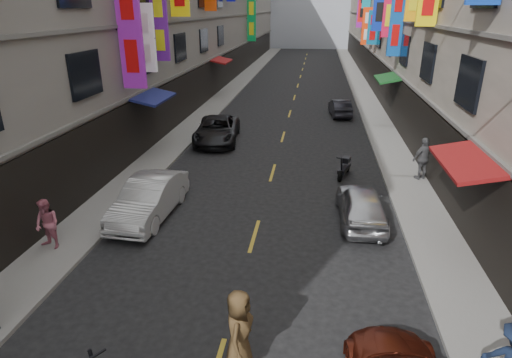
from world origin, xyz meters
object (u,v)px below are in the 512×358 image
(scooter_far_right, at_px, (344,167))
(car_left_mid, at_px, (149,198))
(pedestrian_lfar, at_px, (47,224))
(pedestrian_rfar, at_px, (423,158))
(pedestrian_crossing, at_px, (239,331))
(car_right_far, at_px, (340,108))
(car_right_mid, at_px, (361,205))
(car_left_far, at_px, (217,130))

(scooter_far_right, xyz_separation_m, car_left_mid, (-7.27, -5.08, 0.28))
(scooter_far_right, relative_size, pedestrian_lfar, 1.07)
(pedestrian_rfar, bearing_deg, pedestrian_lfar, 2.26)
(pedestrian_rfar, relative_size, pedestrian_crossing, 1.00)
(pedestrian_rfar, bearing_deg, scooter_far_right, -30.68)
(scooter_far_right, relative_size, pedestrian_crossing, 0.92)
(car_left_mid, xyz_separation_m, pedestrian_lfar, (-2.22, -2.73, 0.21))
(scooter_far_right, distance_m, pedestrian_rfar, 3.39)
(car_left_mid, distance_m, pedestrian_rfar, 11.71)
(car_left_mid, bearing_deg, pedestrian_rfar, 27.75)
(scooter_far_right, bearing_deg, car_right_far, -74.16)
(car_right_mid, bearing_deg, car_left_mid, 2.77)
(pedestrian_crossing, bearing_deg, pedestrian_lfar, 63.67)
(car_right_mid, relative_size, pedestrian_crossing, 2.04)
(car_left_mid, bearing_deg, car_right_far, 68.65)
(car_right_mid, height_order, pedestrian_crossing, pedestrian_crossing)
(car_left_far, bearing_deg, car_right_mid, -56.61)
(scooter_far_right, distance_m, car_right_far, 11.87)
(scooter_far_right, xyz_separation_m, car_left_far, (-6.93, 4.53, 0.25))
(car_left_mid, height_order, car_right_mid, car_left_mid)
(car_left_mid, bearing_deg, car_left_far, 90.63)
(scooter_far_right, xyz_separation_m, car_right_mid, (0.35, -4.40, 0.22))
(car_right_mid, height_order, pedestrian_rfar, pedestrian_rfar)
(car_left_far, bearing_deg, pedestrian_rfar, -30.17)
(scooter_far_right, xyz_separation_m, pedestrian_crossing, (-2.77, -11.63, 0.51))
(pedestrian_crossing, bearing_deg, car_left_far, 17.72)
(pedestrian_crossing, bearing_deg, car_right_far, -4.11)
(car_right_far, bearing_deg, car_left_mid, 59.83)
(scooter_far_right, relative_size, car_right_mid, 0.45)
(car_right_far, xyz_separation_m, pedestrian_rfar, (3.05, -11.98, 0.48))
(car_left_mid, xyz_separation_m, car_right_mid, (7.62, 0.68, -0.07))
(car_right_far, height_order, pedestrian_lfar, pedestrian_lfar)
(car_right_mid, bearing_deg, car_right_far, -92.09)
(car_left_far, bearing_deg, pedestrian_crossing, -81.38)
(car_right_mid, bearing_deg, car_left_far, -53.14)
(car_right_far, distance_m, pedestrian_crossing, 23.70)
(car_left_far, bearing_deg, car_left_mid, -97.84)
(car_left_far, relative_size, car_right_mid, 1.29)
(pedestrian_lfar, bearing_deg, car_left_far, 95.22)
(scooter_far_right, distance_m, car_left_mid, 8.87)
(car_left_mid, height_order, pedestrian_lfar, pedestrian_lfar)
(pedestrian_lfar, distance_m, pedestrian_crossing, 7.73)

